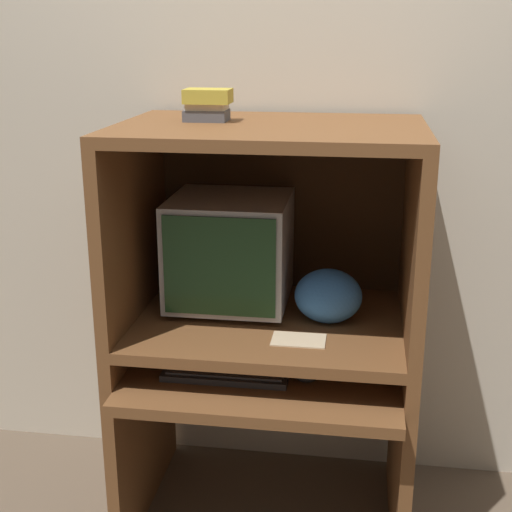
# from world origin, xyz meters

# --- Properties ---
(wall_back) EXTENTS (6.00, 0.06, 2.60)m
(wall_back) POSITION_xyz_m (0.00, 0.74, 1.30)
(wall_back) COLOR beige
(wall_back) RESTS_ON ground_plane
(desk_base) EXTENTS (0.94, 0.76, 0.62)m
(desk_base) POSITION_xyz_m (0.00, 0.28, 0.40)
(desk_base) COLOR brown
(desk_base) RESTS_ON ground_plane
(desk_monitor_shelf) EXTENTS (0.94, 0.68, 0.13)m
(desk_monitor_shelf) POSITION_xyz_m (0.00, 0.34, 0.72)
(desk_monitor_shelf) COLOR brown
(desk_monitor_shelf) RESTS_ON desk_base
(hutch_upper) EXTENTS (0.94, 0.68, 0.63)m
(hutch_upper) POSITION_xyz_m (0.00, 0.37, 1.16)
(hutch_upper) COLOR brown
(hutch_upper) RESTS_ON desk_monitor_shelf
(crt_monitor) EXTENTS (0.39, 0.38, 0.38)m
(crt_monitor) POSITION_xyz_m (-0.15, 0.44, 0.94)
(crt_monitor) COLOR #B2B2B7
(crt_monitor) RESTS_ON desk_monitor_shelf
(keyboard) EXTENTS (0.39, 0.15, 0.03)m
(keyboard) POSITION_xyz_m (-0.11, 0.16, 0.63)
(keyboard) COLOR #2D2D30
(keyboard) RESTS_ON desk_base
(mouse) EXTENTS (0.07, 0.05, 0.03)m
(mouse) POSITION_xyz_m (0.14, 0.16, 0.64)
(mouse) COLOR #28282B
(mouse) RESTS_ON desk_base
(snack_bag) EXTENTS (0.22, 0.16, 0.18)m
(snack_bag) POSITION_xyz_m (0.19, 0.34, 0.84)
(snack_bag) COLOR #336BB7
(snack_bag) RESTS_ON desk_monitor_shelf
(book_stack) EXTENTS (0.15, 0.11, 0.10)m
(book_stack) POSITION_xyz_m (-0.20, 0.39, 1.43)
(book_stack) COLOR #4C4C51
(book_stack) RESTS_ON hutch_upper
(paper_card) EXTENTS (0.16, 0.11, 0.00)m
(paper_card) POSITION_xyz_m (0.11, 0.18, 0.75)
(paper_card) COLOR #CCB28C
(paper_card) RESTS_ON desk_monitor_shelf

